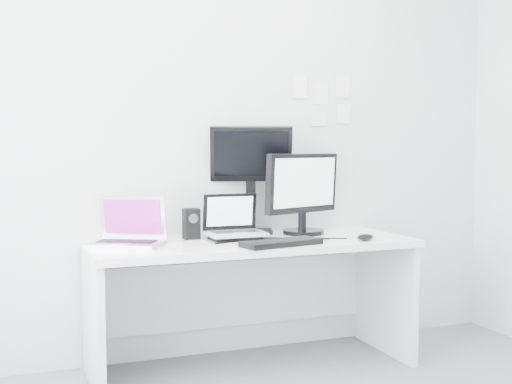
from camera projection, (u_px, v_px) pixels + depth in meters
back_wall at (231, 130)px, 3.95m from camera, size 3.60×0.00×3.60m
desk at (251, 305)px, 3.69m from camera, size 1.80×0.70×0.73m
macbook at (126, 220)px, 3.43m from camera, size 0.46×0.42×0.28m
speaker at (191, 224)px, 3.71m from camera, size 0.10×0.10×0.17m
dell_laptop at (236, 217)px, 3.67m from camera, size 0.32×0.25×0.26m
rear_monitor at (251, 178)px, 3.94m from camera, size 0.52×0.32×0.66m
samsung_monitor at (304, 192)px, 3.91m from camera, size 0.59×0.42×0.50m
keyboard at (281, 243)px, 3.47m from camera, size 0.46×0.25×0.03m
mouse at (365, 237)px, 3.65m from camera, size 0.14×0.12×0.04m
wall_note_0 at (300, 87)px, 4.09m from camera, size 0.10×0.00×0.14m
wall_note_1 at (321, 94)px, 4.14m from camera, size 0.09×0.00×0.13m
wall_note_2 at (343, 87)px, 4.19m from camera, size 0.10×0.00×0.14m
wall_note_3 at (318, 120)px, 4.15m from camera, size 0.11×0.00×0.08m
wall_note_4 at (343, 114)px, 4.21m from camera, size 0.10×0.00×0.13m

